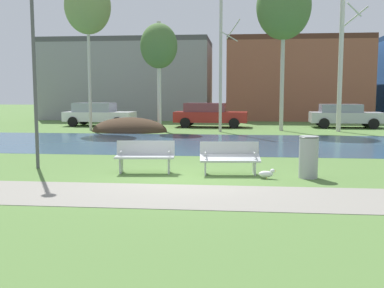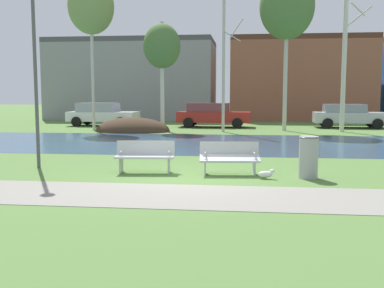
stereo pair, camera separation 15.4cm
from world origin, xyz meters
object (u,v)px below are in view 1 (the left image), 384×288
object	(u,v)px
bench_right	(230,157)
parked_hatch_third_silver	(345,115)
bench_left	(145,156)
parked_van_nearest_white	(98,114)
streetlamp	(33,41)
trash_bin	(309,156)
seagull	(267,174)
parked_sedan_second_red	(209,114)

from	to	relation	value
bench_right	parked_hatch_third_silver	size ratio (longest dim) A/B	0.37
parked_hatch_third_silver	bench_left	bearing A→B (deg)	-117.84
parked_van_nearest_white	parked_hatch_third_silver	xyz separation A→B (m)	(15.89, 0.16, -0.02)
bench_left	streetlamp	size ratio (longest dim) A/B	0.30
trash_bin	parked_hatch_third_silver	size ratio (longest dim) A/B	0.24
parked_van_nearest_white	seagull	bearing A→B (deg)	-60.55
bench_right	seagull	world-z (taller)	bench_right
bench_left	seagull	size ratio (longest dim) A/B	3.68
trash_bin	parked_sedan_second_red	bearing A→B (deg)	102.09
parked_sedan_second_red	parked_hatch_third_silver	world-z (taller)	parked_sedan_second_red
streetlamp	bench_left	bearing A→B (deg)	-7.73
bench_left	parked_sedan_second_red	world-z (taller)	parked_sedan_second_red
streetlamp	parked_hatch_third_silver	bearing A→B (deg)	53.66
streetlamp	parked_sedan_second_red	xyz separation A→B (m)	(3.92, 16.46, -2.84)
seagull	parked_hatch_third_silver	bearing A→B (deg)	71.79
streetlamp	parked_sedan_second_red	bearing A→B (deg)	76.60
parked_van_nearest_white	streetlamp	bearing A→B (deg)	-78.31
bench_left	parked_hatch_third_silver	size ratio (longest dim) A/B	0.37
streetlamp	parked_sedan_second_red	world-z (taller)	streetlamp
streetlamp	bench_right	bearing A→B (deg)	-4.55
parked_hatch_third_silver	parked_sedan_second_red	bearing A→B (deg)	-177.10
bench_right	parked_hatch_third_silver	world-z (taller)	parked_hatch_third_silver
bench_right	streetlamp	world-z (taller)	streetlamp
parked_sedan_second_red	streetlamp	bearing A→B (deg)	-103.40
parked_sedan_second_red	parked_van_nearest_white	bearing A→B (deg)	177.93
bench_left	trash_bin	size ratio (longest dim) A/B	1.52
trash_bin	parked_hatch_third_silver	world-z (taller)	parked_hatch_third_silver
bench_right	parked_sedan_second_red	xyz separation A→B (m)	(-1.66, 16.90, 0.33)
trash_bin	streetlamp	distance (m)	8.25
trash_bin	seagull	distance (m)	1.17
trash_bin	parked_van_nearest_white	xyz separation A→B (m)	(-11.07, 17.48, 0.24)
streetlamp	parked_hatch_third_silver	distance (m)	21.17
streetlamp	trash_bin	bearing A→B (deg)	-5.62
parked_sedan_second_red	parked_hatch_third_silver	size ratio (longest dim) A/B	1.05
bench_right	parked_hatch_third_silver	distance (m)	18.64
trash_bin	parked_sedan_second_red	size ratio (longest dim) A/B	0.23
parked_van_nearest_white	parked_hatch_third_silver	distance (m)	15.89
seagull	parked_van_nearest_white	bearing A→B (deg)	119.45
parked_van_nearest_white	parked_sedan_second_red	xyz separation A→B (m)	(7.38, -0.27, 0.01)
bench_left	trash_bin	distance (m)	4.35
bench_right	seagull	xyz separation A→B (m)	(0.96, -0.55, -0.34)
bench_right	seagull	size ratio (longest dim) A/B	3.68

